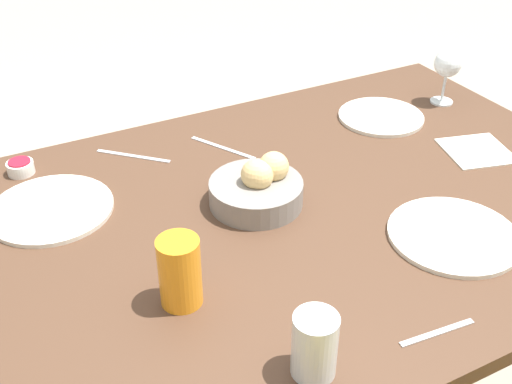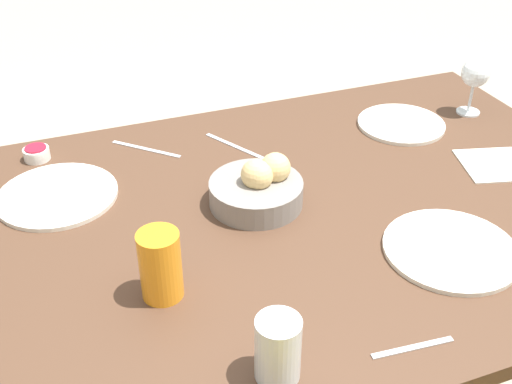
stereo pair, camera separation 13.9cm
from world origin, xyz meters
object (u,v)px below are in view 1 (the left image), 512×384
object	(u,v)px
bread_basket	(258,187)
water_tumbler	(315,345)
jam_bowl_berry	(20,167)
wine_glass	(448,65)
juice_glass	(180,272)
plate_far_center	(453,235)
plate_near_left	(381,117)
spoon_coffee	(437,333)
knife_silver	(133,156)
fork_silver	(223,148)
napkin	(476,150)
plate_near_right	(51,209)

from	to	relation	value
bread_basket	water_tumbler	world-z (taller)	water_tumbler
jam_bowl_berry	wine_glass	bearing A→B (deg)	171.95
juice_glass	plate_far_center	bearing A→B (deg)	171.67
bread_basket	water_tumbler	size ratio (longest dim) A/B	1.80
plate_near_left	spoon_coffee	xyz separation A→B (m)	(0.40, 0.69, -0.00)
juice_glass	knife_silver	distance (m)	0.55
plate_near_left	plate_far_center	world-z (taller)	same
plate_far_center	knife_silver	world-z (taller)	plate_far_center
fork_silver	napkin	distance (m)	0.63
jam_bowl_berry	fork_silver	world-z (taller)	jam_bowl_berry
plate_near_left	napkin	size ratio (longest dim) A/B	1.21
plate_near_left	bread_basket	bearing A→B (deg)	22.89
juice_glass	fork_silver	size ratio (longest dim) A/B	0.76
juice_glass	fork_silver	world-z (taller)	juice_glass
water_tumbler	wine_glass	size ratio (longest dim) A/B	0.73
bread_basket	wine_glass	size ratio (longest dim) A/B	1.31
juice_glass	wine_glass	distance (m)	1.06
plate_near_right	fork_silver	bearing A→B (deg)	-170.25
juice_glass	water_tumbler	xyz separation A→B (m)	(-0.12, 0.24, -0.01)
spoon_coffee	bread_basket	bearing A→B (deg)	-80.01
wine_glass	jam_bowl_berry	size ratio (longest dim) A/B	2.50
wine_glass	plate_near_right	bearing A→B (deg)	1.44
napkin	juice_glass	bearing A→B (deg)	10.72
water_tumbler	jam_bowl_berry	distance (m)	0.88
spoon_coffee	napkin	bearing A→B (deg)	-139.11
knife_silver	bread_basket	bearing A→B (deg)	118.93
plate_near_left	plate_far_center	xyz separation A→B (m)	(0.19, 0.50, 0.00)
juice_glass	spoon_coffee	size ratio (longest dim) A/B	0.92
bread_basket	wine_glass	xyz separation A→B (m)	(-0.70, -0.21, 0.07)
fork_silver	juice_glass	bearing A→B (deg)	57.31
bread_basket	water_tumbler	bearing A→B (deg)	72.62
juice_glass	wine_glass	bearing A→B (deg)	-156.55
bread_basket	water_tumbler	distance (m)	0.48
jam_bowl_berry	napkin	distance (m)	1.11
plate_near_right	napkin	distance (m)	1.02
jam_bowl_berry	napkin	world-z (taller)	jam_bowl_berry
plate_near_left	water_tumbler	xyz separation A→B (m)	(0.63, 0.66, 0.05)
fork_silver	spoon_coffee	xyz separation A→B (m)	(-0.05, 0.74, 0.00)
plate_near_left	spoon_coffee	size ratio (longest dim) A/B	1.58
bread_basket	plate_near_right	distance (m)	0.45
bread_basket	wine_glass	distance (m)	0.74
plate_near_left	napkin	world-z (taller)	plate_near_left
plate_near_left	fork_silver	xyz separation A→B (m)	(0.45, -0.05, -0.00)
plate_near_right	juice_glass	xyz separation A→B (m)	(-0.14, 0.39, 0.06)
juice_glass	spoon_coffee	distance (m)	0.45
plate_far_center	napkin	size ratio (longest dim) A/B	1.40
bread_basket	juice_glass	xyz separation A→B (m)	(0.27, 0.21, 0.03)
juice_glass	plate_near_right	bearing A→B (deg)	-69.90
plate_near_right	knife_silver	bearing A→B (deg)	-148.59
plate_near_left	fork_silver	bearing A→B (deg)	-6.30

